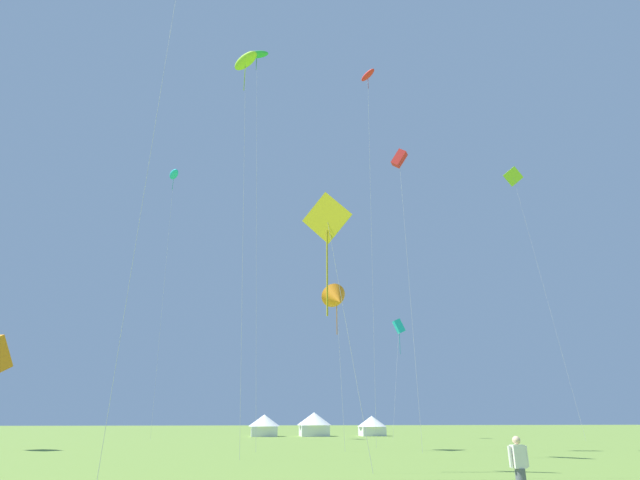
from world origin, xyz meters
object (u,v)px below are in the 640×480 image
at_px(kite_orange_delta, 337,299).
at_px(festival_tent_center, 372,425).
at_px(festival_tent_right, 264,424).
at_px(kite_cyan_parafoil, 174,175).
at_px(kite_green_parafoil, 257,56).
at_px(kite_lime_parafoil, 246,62).
at_px(kite_red_box, 399,159).
at_px(kite_lime_diamond, 514,179).
at_px(kite_red_parafoil, 368,77).
at_px(person_spectator, 520,470).
at_px(festival_tent_left, 314,423).
at_px(kite_cyan_box, 399,326).
at_px(kite_yellow_diamond, 327,223).

xyz_separation_m(kite_orange_delta, festival_tent_center, (10.84, 33.27, -9.99)).
bearing_deg(festival_tent_right, kite_cyan_parafoil, -149.08).
height_order(kite_cyan_parafoil, kite_green_parafoil, kite_green_parafoil).
xyz_separation_m(kite_lime_parafoil, festival_tent_center, (19.11, 39.89, -27.26)).
height_order(kite_red_box, kite_lime_diamond, kite_lime_diamond).
distance_m(kite_orange_delta, kite_lime_diamond, 37.19).
bearing_deg(festival_tent_right, kite_red_parafoil, -74.01).
bearing_deg(kite_lime_diamond, person_spectator, -122.67).
bearing_deg(person_spectator, kite_cyan_parafoil, 110.33).
height_order(kite_cyan_parafoil, festival_tent_left, kite_cyan_parafoil).
distance_m(kite_red_parafoil, person_spectator, 46.26).
relative_size(kite_cyan_parafoil, kite_green_parafoil, 0.97).
xyz_separation_m(kite_lime_parafoil, festival_tent_right, (4.12, 39.89, -27.17)).
distance_m(kite_lime_diamond, person_spectator, 57.82).
distance_m(kite_red_box, person_spectator, 33.71).
bearing_deg(kite_cyan_parafoil, kite_cyan_box, -3.22).
distance_m(kite_red_box, festival_tent_left, 41.31).
bearing_deg(festival_tent_right, kite_orange_delta, -82.88).
xyz_separation_m(kite_red_parafoil, person_spectator, (-3.85, -29.08, -35.77)).
bearing_deg(kite_red_box, kite_cyan_box, 74.57).
relative_size(kite_yellow_diamond, person_spectator, 7.73).
height_order(kite_green_parafoil, festival_tent_right, kite_green_parafoil).
relative_size(kite_cyan_parafoil, festival_tent_right, 8.05).
relative_size(kite_cyan_parafoil, festival_tent_left, 7.29).
distance_m(kite_yellow_diamond, kite_orange_delta, 16.21).
bearing_deg(kite_lime_diamond, festival_tent_center, 132.09).
bearing_deg(kite_lime_diamond, festival_tent_right, 150.30).
height_order(kite_yellow_diamond, kite_red_box, kite_red_box).
bearing_deg(kite_orange_delta, festival_tent_right, 97.12).
distance_m(kite_cyan_parafoil, festival_tent_left, 39.34).
relative_size(kite_cyan_box, festival_tent_right, 3.37).
height_order(kite_cyan_box, kite_green_parafoil, kite_green_parafoil).
bearing_deg(kite_orange_delta, kite_lime_diamond, 30.28).
bearing_deg(kite_orange_delta, kite_cyan_parafoil, 126.09).
bearing_deg(festival_tent_right, festival_tent_center, 0.00).
distance_m(kite_red_parafoil, festival_tent_left, 45.78).
bearing_deg(festival_tent_center, kite_orange_delta, -108.04).
height_order(kite_yellow_diamond, person_spectator, kite_yellow_diamond).
height_order(kite_green_parafoil, festival_tent_left, kite_green_parafoil).
bearing_deg(festival_tent_right, festival_tent_left, 0.00).
relative_size(kite_yellow_diamond, kite_red_box, 0.54).
xyz_separation_m(kite_cyan_parafoil, kite_red_box, (23.71, -26.29, -10.03)).
bearing_deg(kite_cyan_box, kite_red_box, -105.43).
bearing_deg(kite_red_box, kite_red_parafoil, 103.66).
distance_m(kite_orange_delta, kite_lime_parafoil, 20.26).
distance_m(kite_orange_delta, festival_tent_right, 34.96).
height_order(kite_lime_parafoil, person_spectator, kite_lime_parafoil).
relative_size(kite_cyan_parafoil, kite_orange_delta, 2.71).
distance_m(kite_red_box, festival_tent_right, 42.43).
distance_m(kite_red_box, kite_lime_parafoil, 15.53).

